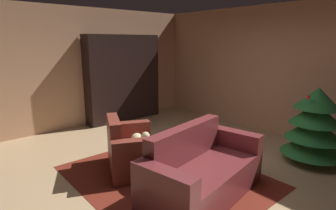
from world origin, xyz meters
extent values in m
plane|color=tan|center=(0.00, 0.00, 0.00)|extent=(7.63, 7.63, 0.00)
cube|color=tan|center=(0.00, 2.80, 1.34)|extent=(6.48, 0.06, 2.68)
cube|color=tan|center=(-3.21, 0.00, 1.34)|extent=(0.06, 5.66, 2.68)
cube|color=maroon|center=(0.01, -0.25, 0.00)|extent=(2.79, 2.29, 0.01)
cube|color=black|center=(-2.84, 0.92, 1.04)|extent=(0.03, 1.92, 2.09)
cube|color=black|center=(-2.99, 1.87, 1.04)|extent=(0.33, 0.02, 2.09)
cube|color=black|center=(-2.99, -0.03, 1.04)|extent=(0.33, 0.03, 2.09)
cube|color=black|center=(-2.99, 0.92, 0.01)|extent=(0.31, 1.87, 0.03)
cube|color=black|center=(-2.99, 0.92, 0.36)|extent=(0.31, 1.87, 0.03)
cube|color=black|center=(-2.99, 0.92, 0.70)|extent=(0.31, 1.87, 0.02)
cube|color=black|center=(-2.99, 0.92, 1.04)|extent=(0.31, 1.87, 0.02)
cube|color=black|center=(-2.99, 0.92, 1.39)|extent=(0.31, 1.87, 0.02)
cube|color=black|center=(-2.99, 0.92, 1.73)|extent=(0.31, 1.87, 0.02)
cube|color=black|center=(-2.99, 0.92, 2.08)|extent=(0.31, 1.87, 0.03)
cube|color=black|center=(-3.11, 0.92, 0.64)|extent=(0.05, 0.88, 0.55)
cube|color=black|center=(-3.09, 0.92, 0.64)|extent=(0.03, 0.91, 0.58)
cube|color=gold|center=(-3.03, 1.80, 0.16)|extent=(0.24, 0.03, 0.28)
cube|color=#904297|center=(-3.07, 1.75, 0.16)|extent=(0.16, 0.04, 0.27)
cube|color=gold|center=(-3.05, 1.70, 0.15)|extent=(0.19, 0.05, 0.25)
cube|color=navy|center=(-3.07, 1.64, 0.14)|extent=(0.16, 0.05, 0.23)
cube|color=#A69987|center=(-3.02, 1.59, 0.13)|extent=(0.25, 0.03, 0.20)
cube|color=teal|center=(-3.03, 1.56, 0.15)|extent=(0.23, 0.04, 0.26)
cube|color=#1D6985|center=(-3.05, 1.82, 1.15)|extent=(0.20, 0.03, 0.18)
cube|color=gold|center=(-3.07, 1.78, 1.19)|extent=(0.16, 0.03, 0.27)
cube|color=gold|center=(-3.07, 1.74, 1.17)|extent=(0.16, 0.03, 0.23)
cube|color=#50332B|center=(-3.06, 1.70, 1.15)|extent=(0.18, 0.04, 0.19)
cube|color=#1C568F|center=(-3.07, 1.65, 1.18)|extent=(0.16, 0.03, 0.25)
cube|color=orange|center=(-3.03, 1.61, 1.15)|extent=(0.23, 0.03, 0.19)
cube|color=red|center=(-3.03, 1.57, 1.16)|extent=(0.24, 0.04, 0.20)
cube|color=#398B4C|center=(-3.05, 1.52, 1.18)|extent=(0.20, 0.04, 0.26)
cube|color=gold|center=(-3.07, 1.81, 1.54)|extent=(0.16, 0.03, 0.27)
cube|color=#974D91|center=(-3.07, 1.77, 1.53)|extent=(0.16, 0.04, 0.27)
cube|color=red|center=(-3.05, 1.72, 1.53)|extent=(0.21, 0.05, 0.25)
cube|color=#206D7E|center=(-3.04, 1.68, 1.49)|extent=(0.22, 0.03, 0.19)
cube|color=tan|center=(-3.07, 1.63, 1.50)|extent=(0.16, 0.05, 0.20)
cube|color=teal|center=(-3.04, 1.58, 1.53)|extent=(0.22, 0.04, 0.26)
cube|color=#B63B21|center=(-3.04, 1.53, 1.49)|extent=(0.22, 0.03, 0.18)
cube|color=#2F7E38|center=(-3.05, 1.49, 1.51)|extent=(0.20, 0.04, 0.22)
cube|color=gold|center=(-3.06, 1.45, 1.53)|extent=(0.18, 0.05, 0.25)
cube|color=#2D7539|center=(-3.04, 1.81, 1.83)|extent=(0.22, 0.04, 0.18)
cube|color=#9B4793|center=(-3.06, 1.76, 1.88)|extent=(0.18, 0.04, 0.28)
cube|color=navy|center=(-3.07, 1.71, 1.88)|extent=(0.15, 0.04, 0.27)
cube|color=#22698D|center=(-3.04, 1.66, 1.88)|extent=(0.22, 0.03, 0.28)
cube|color=#B5A998|center=(-3.06, 1.63, 1.84)|extent=(0.18, 0.03, 0.20)
cube|color=maroon|center=(-0.52, -0.46, 0.19)|extent=(0.92, 0.93, 0.38)
cube|color=maroon|center=(-0.63, -0.71, 0.61)|extent=(0.69, 0.43, 0.45)
cube|color=maroon|center=(-0.13, -0.64, 0.32)|extent=(0.45, 0.71, 0.63)
cube|color=maroon|center=(-0.91, -0.28, 0.32)|extent=(0.45, 0.71, 0.63)
ellipsoid|color=#BFB389|center=(-0.50, -0.39, 0.47)|extent=(0.33, 0.28, 0.18)
sphere|color=#BFB389|center=(-0.41, -0.29, 0.53)|extent=(0.13, 0.13, 0.13)
cube|color=maroon|center=(0.73, -0.21, 0.21)|extent=(1.01, 1.51, 0.43)
cube|color=maroon|center=(0.43, -0.26, 0.66)|extent=(0.41, 1.40, 0.45)
cube|color=maroon|center=(0.87, -0.99, 0.34)|extent=(0.80, 0.32, 0.68)
cube|color=maroon|center=(0.59, 0.57, 0.34)|extent=(0.80, 0.32, 0.68)
cylinder|color=black|center=(0.33, -0.24, 0.20)|extent=(0.04, 0.04, 0.41)
cylinder|color=black|center=(0.03, -0.06, 0.20)|extent=(0.04, 0.04, 0.41)
cylinder|color=black|center=(0.03, -0.42, 0.20)|extent=(0.04, 0.04, 0.41)
cylinder|color=silver|center=(0.13, -0.24, 0.42)|extent=(0.75, 0.75, 0.02)
cube|color=#487947|center=(0.19, -0.20, 0.44)|extent=(0.23, 0.16, 0.02)
cube|color=gold|center=(0.18, -0.20, 0.46)|extent=(0.22, 0.15, 0.03)
cube|color=red|center=(0.19, -0.19, 0.48)|extent=(0.21, 0.16, 0.02)
cube|color=gray|center=(0.18, -0.18, 0.50)|extent=(0.22, 0.14, 0.02)
cube|color=gray|center=(0.19, -0.19, 0.52)|extent=(0.16, 0.12, 0.02)
cylinder|color=#166223|center=(0.30, -0.12, 0.51)|extent=(0.08, 0.08, 0.17)
cylinder|color=#166223|center=(0.30, -0.12, 0.62)|extent=(0.03, 0.03, 0.06)
cylinder|color=brown|center=(1.16, 1.90, 0.07)|extent=(0.08, 0.08, 0.15)
cone|color=#256D31|center=(1.16, 1.90, 0.32)|extent=(0.97, 0.97, 0.34)
cone|color=#256D31|center=(1.16, 1.90, 0.57)|extent=(0.87, 0.87, 0.34)
cone|color=#256D31|center=(1.16, 1.90, 0.82)|extent=(0.78, 0.78, 0.34)
cone|color=#256D31|center=(1.16, 1.90, 1.07)|extent=(0.69, 0.69, 0.34)
sphere|color=red|center=(0.93, 2.12, 0.74)|extent=(0.06, 0.06, 0.06)
sphere|color=red|center=(1.12, 1.63, 1.11)|extent=(0.06, 0.06, 0.06)
camera|label=1|loc=(2.83, -2.62, 1.94)|focal=29.44mm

